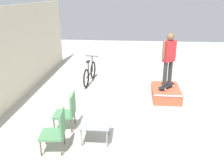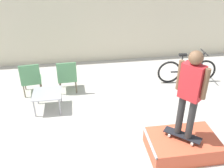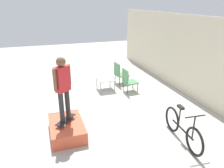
# 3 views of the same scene
# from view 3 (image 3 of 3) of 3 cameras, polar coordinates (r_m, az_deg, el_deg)

# --- Properties ---
(ground_plane) EXTENTS (24.00, 24.00, 0.00)m
(ground_plane) POSITION_cam_3_polar(r_m,az_deg,el_deg) (7.67, -9.98, -6.22)
(ground_plane) COLOR #B7B2A8
(house_wall_back) EXTENTS (12.00, 0.06, 3.00)m
(house_wall_back) POSITION_cam_3_polar(r_m,az_deg,el_deg) (8.84, 19.18, 6.96)
(house_wall_back) COLOR beige
(house_wall_back) RESTS_ON ground_plane
(skate_ramp_box) EXTENTS (1.39, 0.90, 0.37)m
(skate_ramp_box) POSITION_cam_3_polar(r_m,az_deg,el_deg) (6.26, -11.74, -11.26)
(skate_ramp_box) COLOR #DB5638
(skate_ramp_box) RESTS_ON ground_plane
(skateboard_on_ramp) EXTENTS (0.68, 0.62, 0.07)m
(skateboard_on_ramp) POSITION_cam_3_polar(r_m,az_deg,el_deg) (6.15, -11.98, -9.10)
(skateboard_on_ramp) COLOR black
(skateboard_on_ramp) RESTS_ON skate_ramp_box
(person_skater) EXTENTS (0.39, 0.47, 1.74)m
(person_skater) POSITION_cam_3_polar(r_m,az_deg,el_deg) (5.71, -12.75, -0.03)
(person_skater) COLOR #2D2D2D
(person_skater) RESTS_ON skateboard_on_ramp
(coffee_table) EXTENTS (0.70, 0.68, 0.47)m
(coffee_table) POSITION_cam_3_polar(r_m,az_deg,el_deg) (8.94, -1.71, 0.99)
(coffee_table) COLOR #9E9EA3
(coffee_table) RESTS_ON ground_plane
(patio_chair_left) EXTENTS (0.57, 0.57, 0.96)m
(patio_chair_left) POSITION_cam_3_polar(r_m,az_deg,el_deg) (9.58, 2.04, 2.99)
(patio_chair_left) COLOR brown
(patio_chair_left) RESTS_ON ground_plane
(patio_chair_right) EXTENTS (0.54, 0.54, 0.96)m
(patio_chair_right) POSITION_cam_3_polar(r_m,az_deg,el_deg) (8.73, 4.26, 1.11)
(patio_chair_right) COLOR brown
(patio_chair_right) RESTS_ON ground_plane
(bicycle) EXTENTS (1.78, 0.52, 0.98)m
(bicycle) POSITION_cam_3_polar(r_m,az_deg,el_deg) (6.03, 17.92, -11.03)
(bicycle) COLOR black
(bicycle) RESTS_ON ground_plane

